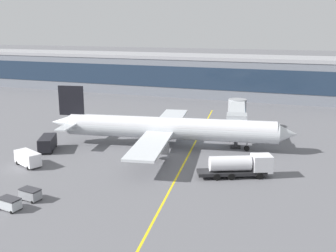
# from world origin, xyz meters

# --- Properties ---
(ground_plane) EXTENTS (700.00, 700.00, 0.00)m
(ground_plane) POSITION_xyz_m (0.00, 0.00, 0.00)
(ground_plane) COLOR slate
(apron_lead_in_line) EXTENTS (11.77, 79.22, 0.01)m
(apron_lead_in_line) POSITION_xyz_m (3.94, 2.00, 0.00)
(apron_lead_in_line) COLOR yellow
(apron_lead_in_line) RESTS_ON ground_plane
(terminal_building) EXTENTS (187.37, 18.51, 12.65)m
(terminal_building) POSITION_xyz_m (-8.99, 65.75, 6.35)
(terminal_building) COLOR slate
(terminal_building) RESTS_ON ground_plane
(main_airliner) EXTENTS (44.98, 36.13, 10.84)m
(main_airliner) POSITION_xyz_m (-1.03, 5.97, 3.61)
(main_airliner) COLOR silver
(main_airliner) RESTS_ON ground_plane
(jet_bridge) EXTENTS (6.74, 18.75, 6.31)m
(jet_bridge) POSITION_xyz_m (9.11, 18.01, 4.62)
(jet_bridge) COLOR #B2B7BC
(jet_bridge) RESTS_ON ground_plane
(fuel_tanker) EXTENTS (10.87, 6.73, 3.25)m
(fuel_tanker) POSITION_xyz_m (13.93, -4.47, 1.75)
(fuel_tanker) COLOR #232326
(fuel_tanker) RESTS_ON ground_plane
(crew_van) EXTENTS (5.42, 3.92, 2.30)m
(crew_van) POSITION_xyz_m (-18.22, -11.29, 1.31)
(crew_van) COLOR white
(crew_van) RESTS_ON ground_plane
(lavatory_truck) EXTENTS (4.54, 6.23, 2.50)m
(lavatory_truck) POSITION_xyz_m (-20.59, -3.11, 1.42)
(lavatory_truck) COLOR black
(lavatory_truck) RESTS_ON ground_plane
(baggage_cart_0) EXTENTS (2.85, 1.96, 1.48)m
(baggage_cart_0) POSITION_xyz_m (-9.93, -24.96, 0.78)
(baggage_cart_0) COLOR #B2B7BC
(baggage_cart_0) RESTS_ON ground_plane
(baggage_cart_1) EXTENTS (2.85, 1.96, 1.48)m
(baggage_cart_1) POSITION_xyz_m (-9.46, -21.79, 0.78)
(baggage_cart_1) COLOR gray
(baggage_cart_1) RESTS_ON ground_plane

